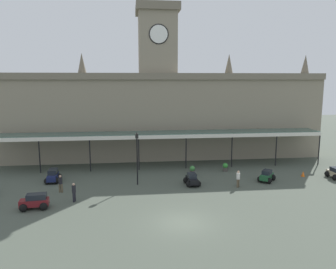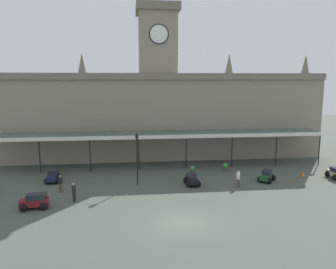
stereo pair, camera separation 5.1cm
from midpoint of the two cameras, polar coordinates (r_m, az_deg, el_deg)
The scene contains 15 objects.
ground_plane at distance 25.34m, azimuth 2.52°, elevation -14.90°, with size 140.00×140.00×0.00m, color #464D42.
station_building at distance 44.94m, azimuth -1.76°, elevation 4.12°, with size 43.47×6.86×19.91m.
entrance_canopy at distance 39.64m, azimuth -1.07°, elevation 0.11°, with size 39.10×3.26×4.17m.
car_black_sedan at distance 33.48m, azimuth 4.18°, elevation -7.85°, with size 1.59×2.09×1.19m.
car_navy_estate at distance 36.45m, azimuth -19.15°, elevation -6.82°, with size 1.62×2.29×1.27m.
car_maroon_estate at distance 29.60m, azimuth -21.93°, elevation -10.76°, with size 2.33×1.68×1.27m.
car_beige_sedan at distance 39.83m, azimuth 26.94°, elevation -6.06°, with size 1.57×2.08×1.19m.
car_green_sedan at distance 36.06m, azimuth 16.68°, elevation -6.96°, with size 2.18×2.24×1.19m.
pedestrian_beside_cars at distance 30.06m, azimuth -15.86°, elevation -9.42°, with size 0.34×0.38×1.67m.
pedestrian_crossing_forecourt at distance 32.78m, azimuth -17.98°, elevation -7.94°, with size 0.38×0.34×1.67m.
pedestrian_near_entrance at distance 33.34m, azimuth 12.04°, elevation -7.38°, with size 0.34×0.34×1.67m.
victorian_lamppost at distance 32.92m, azimuth -5.31°, elevation -3.17°, with size 0.30×0.30×5.32m.
traffic_cone at distance 39.16m, azimuth 22.30°, elevation -6.30°, with size 0.40×0.40×0.59m, color orange.
planter_near_kerb at distance 37.15m, azimuth 4.25°, elevation -6.12°, with size 0.60×0.60×0.96m.
planter_forecourt_centre at distance 38.86m, azimuth 9.89°, elevation -5.54°, with size 0.60×0.60×0.96m.
Camera 2 is at (-3.64, -22.80, 10.44)m, focal length 35.38 mm.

